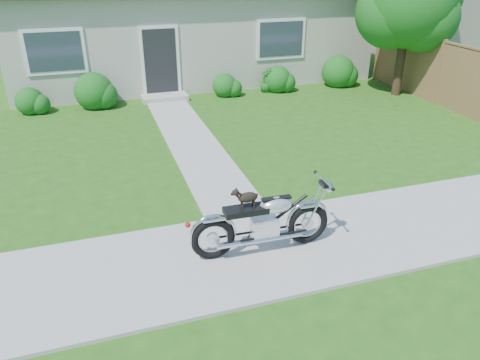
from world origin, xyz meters
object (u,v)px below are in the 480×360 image
Objects in this scene: fence at (440,72)px; tree_near at (413,6)px; potted_plant_right at (266,80)px; motorcycle_with_dog at (265,222)px; potted_plant_left at (104,93)px; house at (186,14)px.

fence is 1.56× the size of tree_near.
potted_plant_right is at bearing 157.03° from tree_near.
fence is 2.98× the size of motorcycle_with_dog.
house is at bearing 46.14° from potted_plant_left.
motorcycle_with_dog is (1.85, -8.60, 0.13)m from potted_plant_left.
motorcycle_with_dog is (-7.77, -5.80, -0.40)m from fence.
fence is 8.31× the size of potted_plant_right.
motorcycle_with_dog reaches higher than potted_plant_left.
potted_plant_right is (-4.00, 1.70, -2.32)m from tree_near.
fence is at bearing -16.24° from potted_plant_left.
fence reaches higher than motorcycle_with_dog.
potted_plant_left is at bearing 163.76° from fence.
tree_near is 5.30× the size of potted_plant_left.
potted_plant_right is at bearing 0.00° from potted_plant_left.
tree_near reaches higher than motorcycle_with_dog.
potted_plant_left is 5.16m from potted_plant_right.
house reaches higher than potted_plant_left.
tree_near is 9.61m from potted_plant_left.
potted_plant_left is 8.79m from motorcycle_with_dog.
potted_plant_right is at bearing 70.72° from motorcycle_with_dog.
potted_plant_left reaches higher than potted_plant_right.
house reaches higher than fence.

